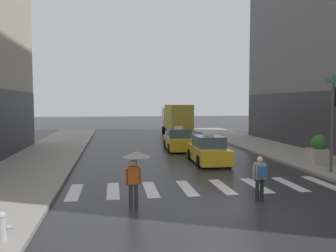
{
  "coord_description": "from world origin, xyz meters",
  "views": [
    {
      "loc": [
        -3.82,
        -11.57,
        3.61
      ],
      "look_at": [
        -0.81,
        8.0,
        2.29
      ],
      "focal_mm": 38.2,
      "sensor_mm": 36.0,
      "label": 1
    }
  ],
  "objects_px": {
    "pedestrian_with_umbrella": "(135,164)",
    "fire_hydrant": "(2,226)",
    "taxi_lead": "(208,151)",
    "taxi_second": "(178,141)",
    "pedestrian_with_backpack": "(260,175)",
    "box_truck": "(177,119)",
    "planter_near_corner": "(319,150)",
    "traffic_light_pole": "(335,109)"
  },
  "relations": [
    {
      "from": "taxi_second",
      "to": "fire_hydrant",
      "type": "distance_m",
      "value": 18.73
    },
    {
      "from": "box_truck",
      "to": "fire_hydrant",
      "type": "height_order",
      "value": "box_truck"
    },
    {
      "from": "pedestrian_with_umbrella",
      "to": "fire_hydrant",
      "type": "relative_size",
      "value": 2.69
    },
    {
      "from": "planter_near_corner",
      "to": "pedestrian_with_umbrella",
      "type": "bearing_deg",
      "value": -148.57
    },
    {
      "from": "box_truck",
      "to": "pedestrian_with_umbrella",
      "type": "distance_m",
      "value": 25.67
    },
    {
      "from": "pedestrian_with_backpack",
      "to": "planter_near_corner",
      "type": "distance_m",
      "value": 9.23
    },
    {
      "from": "taxi_lead",
      "to": "box_truck",
      "type": "distance_m",
      "value": 16.67
    },
    {
      "from": "traffic_light_pole",
      "to": "fire_hydrant",
      "type": "distance_m",
      "value": 15.49
    },
    {
      "from": "pedestrian_with_backpack",
      "to": "planter_near_corner",
      "type": "bearing_deg",
      "value": 46.12
    },
    {
      "from": "taxi_lead",
      "to": "fire_hydrant",
      "type": "relative_size",
      "value": 6.35
    },
    {
      "from": "taxi_second",
      "to": "box_truck",
      "type": "bearing_deg",
      "value": 80.52
    },
    {
      "from": "taxi_lead",
      "to": "taxi_second",
      "type": "bearing_deg",
      "value": 97.05
    },
    {
      "from": "taxi_lead",
      "to": "planter_near_corner",
      "type": "relative_size",
      "value": 2.86
    },
    {
      "from": "fire_hydrant",
      "to": "pedestrian_with_backpack",
      "type": "bearing_deg",
      "value": 19.25
    },
    {
      "from": "fire_hydrant",
      "to": "taxi_lead",
      "type": "bearing_deg",
      "value": 53.09
    },
    {
      "from": "box_truck",
      "to": "pedestrian_with_umbrella",
      "type": "bearing_deg",
      "value": -103.3
    },
    {
      "from": "taxi_second",
      "to": "pedestrian_with_backpack",
      "type": "distance_m",
      "value": 14.28
    },
    {
      "from": "taxi_lead",
      "to": "taxi_second",
      "type": "relative_size",
      "value": 1.0
    },
    {
      "from": "box_truck",
      "to": "planter_near_corner",
      "type": "bearing_deg",
      "value": -74.66
    },
    {
      "from": "traffic_light_pole",
      "to": "pedestrian_with_umbrella",
      "type": "distance_m",
      "value": 11.0
    },
    {
      "from": "taxi_lead",
      "to": "planter_near_corner",
      "type": "xyz_separation_m",
      "value": [
        6.07,
        -1.7,
        0.15
      ]
    },
    {
      "from": "traffic_light_pole",
      "to": "taxi_second",
      "type": "relative_size",
      "value": 1.04
    },
    {
      "from": "traffic_light_pole",
      "to": "box_truck",
      "type": "distance_m",
      "value": 21.39
    },
    {
      "from": "fire_hydrant",
      "to": "planter_near_corner",
      "type": "height_order",
      "value": "planter_near_corner"
    },
    {
      "from": "traffic_light_pole",
      "to": "taxi_second",
      "type": "bearing_deg",
      "value": 120.19
    },
    {
      "from": "box_truck",
      "to": "pedestrian_with_backpack",
      "type": "xyz_separation_m",
      "value": [
        -1.38,
        -24.96,
        -0.88
      ]
    },
    {
      "from": "pedestrian_with_backpack",
      "to": "planter_near_corner",
      "type": "height_order",
      "value": "planter_near_corner"
    },
    {
      "from": "planter_near_corner",
      "to": "taxi_lead",
      "type": "bearing_deg",
      "value": 164.34
    },
    {
      "from": "fire_hydrant",
      "to": "planter_near_corner",
      "type": "relative_size",
      "value": 0.45
    },
    {
      "from": "traffic_light_pole",
      "to": "fire_hydrant",
      "type": "xyz_separation_m",
      "value": [
        -13.62,
        -6.84,
        -2.75
      ]
    },
    {
      "from": "taxi_second",
      "to": "box_truck",
      "type": "distance_m",
      "value": 10.89
    },
    {
      "from": "planter_near_corner",
      "to": "traffic_light_pole",
      "type": "bearing_deg",
      "value": -107.79
    },
    {
      "from": "traffic_light_pole",
      "to": "taxi_lead",
      "type": "relative_size",
      "value": 1.05
    },
    {
      "from": "box_truck",
      "to": "traffic_light_pole",
      "type": "bearing_deg",
      "value": -78.72
    },
    {
      "from": "traffic_light_pole",
      "to": "pedestrian_with_backpack",
      "type": "height_order",
      "value": "traffic_light_pole"
    },
    {
      "from": "taxi_second",
      "to": "pedestrian_with_backpack",
      "type": "bearing_deg",
      "value": -88.38
    },
    {
      "from": "taxi_second",
      "to": "box_truck",
      "type": "relative_size",
      "value": 0.61
    },
    {
      "from": "traffic_light_pole",
      "to": "planter_near_corner",
      "type": "height_order",
      "value": "traffic_light_pole"
    },
    {
      "from": "taxi_second",
      "to": "planter_near_corner",
      "type": "distance_m",
      "value": 10.21
    },
    {
      "from": "taxi_lead",
      "to": "taxi_second",
      "type": "distance_m",
      "value": 5.96
    },
    {
      "from": "taxi_second",
      "to": "pedestrian_with_umbrella",
      "type": "height_order",
      "value": "pedestrian_with_umbrella"
    },
    {
      "from": "pedestrian_with_umbrella",
      "to": "fire_hydrant",
      "type": "bearing_deg",
      "value": -141.72
    }
  ]
}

